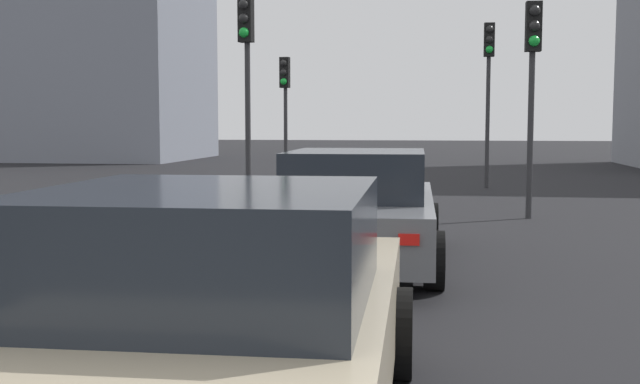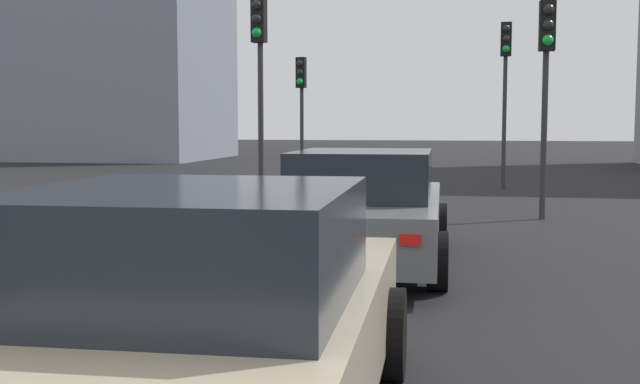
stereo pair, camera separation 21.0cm
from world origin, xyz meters
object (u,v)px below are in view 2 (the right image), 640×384
Objects in this scene: car_beige_second at (200,323)px; traffic_light_far_right at (505,70)px; car_grey_lead at (364,209)px; traffic_light_far_left at (301,92)px; traffic_light_near_right at (546,63)px; traffic_light_near_left at (259,58)px.

traffic_light_far_right is (17.64, -2.53, 2.49)m from car_beige_second.
car_grey_lead is 5.66m from car_beige_second.
car_beige_second is at bearing 17.35° from traffic_light_far_left.
traffic_light_near_right is 1.07× the size of traffic_light_far_left.
car_grey_lead is 1.28× the size of traffic_light_far_left.
traffic_light_far_left is 0.83× the size of traffic_light_far_right.
traffic_light_far_right reaches higher than traffic_light_near_left.
traffic_light_near_left is 8.27m from traffic_light_far_right.
car_beige_second is 1.06× the size of traffic_light_near_right.
traffic_light_far_right reaches higher than traffic_light_far_left.
car_beige_second is 11.68m from traffic_light_near_left.
traffic_light_far_right is at bearing 149.71° from traffic_light_near_left.
traffic_light_near_left reaches higher than car_beige_second.
car_grey_lead is at bearing -11.35° from traffic_light_far_right.
car_beige_second is 17.99m from traffic_light_far_right.
traffic_light_near_right is at bearing 94.05° from traffic_light_near_left.
car_beige_second is at bearing -17.49° from traffic_light_near_right.
traffic_light_near_right reaches higher than traffic_light_far_left.
traffic_light_far_right is (-1.11, -5.85, 0.51)m from traffic_light_far_left.
car_grey_lead is 1.06× the size of traffic_light_far_right.
traffic_light_far_right is (11.98, -2.33, 2.49)m from car_grey_lead.
car_beige_second is 0.94× the size of traffic_light_far_right.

